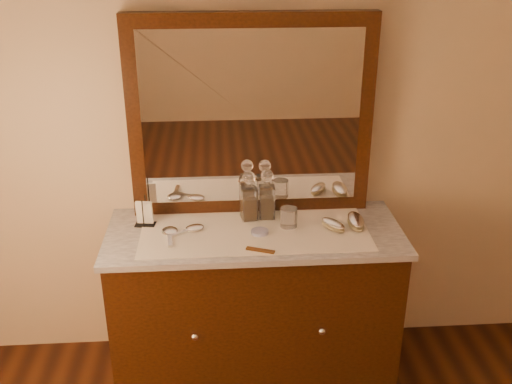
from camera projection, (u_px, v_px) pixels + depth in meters
dresser_cabinet at (255, 306)px, 3.03m from camera, size 1.40×0.55×0.82m
dresser_plinth at (255, 363)px, 3.18m from camera, size 1.46×0.59×0.08m
knob_left at (195, 337)px, 2.74m from camera, size 0.04×0.04×0.04m
knob_right at (322, 331)px, 2.77m from camera, size 0.04×0.04×0.04m
marble_top at (255, 233)px, 2.86m from camera, size 1.44×0.59×0.03m
mirror_frame at (251, 117)px, 2.87m from camera, size 1.20×0.08×1.00m
mirror_glass at (251, 119)px, 2.84m from camera, size 1.06×0.01×0.86m
lace_runner at (255, 232)px, 2.83m from camera, size 1.10×0.45×0.00m
pin_dish at (260, 232)px, 2.82m from camera, size 0.09×0.09×0.01m
comb at (260, 250)px, 2.66m from camera, size 0.13×0.07×0.01m
napkin_rack at (145, 214)px, 2.88m from camera, size 0.11×0.07×0.15m
decanter_left at (249, 201)px, 2.92m from camera, size 0.09×0.09×0.26m
decanter_right at (267, 199)px, 2.94m from camera, size 0.08×0.08×0.26m
brush_near at (333, 225)px, 2.85m from camera, size 0.13×0.16×0.04m
brush_far at (356, 221)px, 2.88m from camera, size 0.08×0.18×0.05m
hand_mirror_outer at (170, 233)px, 2.81m from camera, size 0.09×0.20×0.02m
hand_mirror_inner at (192, 229)px, 2.84m from camera, size 0.19×0.15×0.02m
tumblers at (289, 217)px, 2.87m from camera, size 0.09×0.09×0.10m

